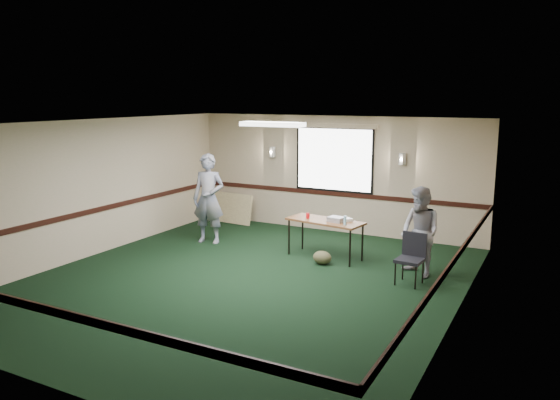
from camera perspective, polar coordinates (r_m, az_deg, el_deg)
The scene contains 13 objects.
ground at distance 9.55m, azimuth -3.68°, elevation -8.40°, with size 8.00×8.00×0.00m, color black.
room_shell at distance 11.00m, azimuth 2.00°, elevation 2.66°, with size 8.00×8.02×8.00m.
folding_table at distance 10.69m, azimuth 4.75°, elevation -2.40°, with size 1.59×0.83×0.76m.
projector at distance 10.55m, azimuth 5.89°, elevation -2.02°, with size 0.29×0.24×0.10m, color #93929A.
game_console at distance 10.66m, azimuth 6.93°, elevation -2.02°, with size 0.22×0.17×0.05m, color white.
red_cup at distance 10.80m, azimuth 2.92°, elevation -1.64°, with size 0.07×0.07×0.11m, color red.
water_bottle at distance 10.29m, azimuth 6.81°, elevation -2.14°, with size 0.05×0.05×0.18m, color #8CCBE5.
duffel_bag at distance 10.41m, azimuth 4.43°, elevation -6.02°, with size 0.36×0.27×0.26m, color #434226.
cable_coil at distance 10.95m, azimuth 4.59°, elevation -5.84°, with size 0.28×0.28×0.01m, color red.
folded_table at distance 13.80m, azimuth -5.58°, elevation -0.79°, with size 1.46×0.06×0.75m, color tan.
conference_chair at distance 9.53m, azimuth 13.60°, elevation -5.53°, with size 0.46×0.48×0.86m.
person_left at distance 11.82m, azimuth -7.48°, elevation 0.14°, with size 0.71×0.46×1.94m, color #394B7E.
person_right at distance 9.88m, azimuth 14.43°, elevation -3.26°, with size 0.77×0.60×1.59m, color #809AC7.
Camera 1 is at (4.73, -7.68, 3.14)m, focal length 35.00 mm.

